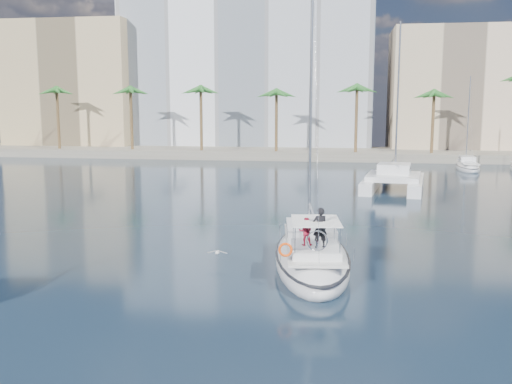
# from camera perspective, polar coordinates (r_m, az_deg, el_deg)

# --- Properties ---
(ground) EXTENTS (160.00, 160.00, 0.00)m
(ground) POSITION_cam_1_polar(r_m,az_deg,el_deg) (28.76, -0.43, -7.66)
(ground) COLOR black
(ground) RESTS_ON ground
(quay) EXTENTS (120.00, 14.00, 1.20)m
(quay) POSITION_cam_1_polar(r_m,az_deg,el_deg) (88.67, 5.76, 3.87)
(quay) COLOR gray
(quay) RESTS_ON ground
(building_modern) EXTENTS (42.00, 16.00, 28.00)m
(building_modern) POSITION_cam_1_polar(r_m,az_deg,el_deg) (101.73, -0.69, 12.09)
(building_modern) COLOR white
(building_modern) RESTS_ON ground
(building_tan_left) EXTENTS (22.00, 14.00, 22.00)m
(building_tan_left) POSITION_cam_1_polar(r_m,az_deg,el_deg) (106.85, -17.39, 9.93)
(building_tan_left) COLOR tan
(building_tan_left) RESTS_ON ground
(building_beige) EXTENTS (20.00, 14.00, 20.00)m
(building_beige) POSITION_cam_1_polar(r_m,az_deg,el_deg) (98.85, 19.14, 9.39)
(building_beige) COLOR #CBB092
(building_beige) RESTS_ON ground
(palm_left) EXTENTS (3.60, 3.60, 12.30)m
(palm_left) POSITION_cam_1_polar(r_m,az_deg,el_deg) (92.58, -16.12, 9.77)
(palm_left) COLOR brown
(palm_left) RESTS_ON ground
(palm_centre) EXTENTS (3.60, 3.60, 12.30)m
(palm_centre) POSITION_cam_1_polar(r_m,az_deg,el_deg) (84.38, 5.72, 10.20)
(palm_centre) COLOR brown
(palm_centre) RESTS_ON ground
(main_sloop) EXTENTS (5.00, 11.92, 17.18)m
(main_sloop) POSITION_cam_1_polar(r_m,az_deg,el_deg) (29.19, 5.57, -6.37)
(main_sloop) COLOR silver
(main_sloop) RESTS_ON ground
(catamaran) EXTENTS (6.98, 11.51, 15.92)m
(catamaran) POSITION_cam_1_polar(r_m,az_deg,el_deg) (56.28, 13.60, 1.37)
(catamaran) COLOR silver
(catamaran) RESTS_ON ground
(seagull) EXTENTS (1.06, 0.46, 0.20)m
(seagull) POSITION_cam_1_polar(r_m,az_deg,el_deg) (29.57, -3.88, -6.04)
(seagull) COLOR silver
(seagull) RESTS_ON ground
(moored_yacht_a) EXTENTS (3.37, 9.52, 11.90)m
(moored_yacht_a) POSITION_cam_1_polar(r_m,az_deg,el_deg) (76.32, 20.39, 2.11)
(moored_yacht_a) COLOR silver
(moored_yacht_a) RESTS_ON ground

